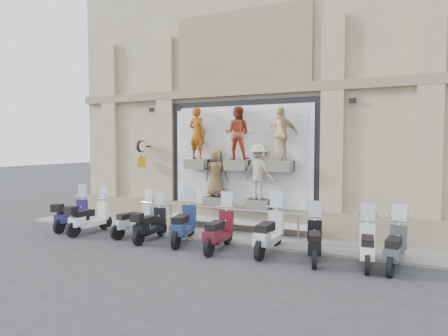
{
  "coord_description": "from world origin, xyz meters",
  "views": [
    {
      "loc": [
        5.45,
        -9.8,
        3.03
      ],
      "look_at": [
        -0.16,
        1.9,
        2.26
      ],
      "focal_mm": 32.0,
      "sensor_mm": 36.0,
      "label": 1
    }
  ],
  "objects": [
    {
      "name": "scooter_i",
      "position": [
        4.44,
        0.52,
        0.75
      ],
      "size": [
        0.73,
        1.89,
        1.49
      ],
      "primitive_type": null,
      "rotation": [
        0.0,
        0.0,
        0.11
      ],
      "color": "white",
      "rests_on": "ground"
    },
    {
      "name": "sidewalk",
      "position": [
        0.0,
        2.1,
        0.04
      ],
      "size": [
        16.0,
        2.2,
        0.08
      ],
      "primitive_type": "cube",
      "color": "gray",
      "rests_on": "ground"
    },
    {
      "name": "scooter_a",
      "position": [
        -5.5,
        0.54,
        0.77
      ],
      "size": [
        0.88,
        1.97,
        1.55
      ],
      "primitive_type": null,
      "rotation": [
        0.0,
        0.0,
        0.17
      ],
      "color": "navy",
      "rests_on": "ground"
    },
    {
      "name": "scooter_j",
      "position": [
        5.07,
        0.57,
        0.76
      ],
      "size": [
        0.72,
        1.92,
        1.52
      ],
      "primitive_type": null,
      "rotation": [
        0.0,
        0.0,
        -0.1
      ],
      "color": "#343A40",
      "rests_on": "ground"
    },
    {
      "name": "scooter_c",
      "position": [
        -2.83,
        0.64,
        0.75
      ],
      "size": [
        0.95,
        1.91,
        1.49
      ],
      "primitive_type": null,
      "rotation": [
        0.0,
        0.0,
        -0.24
      ],
      "color": "#9FA4AC",
      "rests_on": "ground"
    },
    {
      "name": "guard_rail",
      "position": [
        0.0,
        2.0,
        0.47
      ],
      "size": [
        5.06,
        0.1,
        0.93
      ],
      "primitive_type": null,
      "color": "#9EA0A5",
      "rests_on": "ground"
    },
    {
      "name": "building",
      "position": [
        0.0,
        7.0,
        6.0
      ],
      "size": [
        14.0,
        8.6,
        12.0
      ],
      "primitive_type": null,
      "color": "#C0B38C",
      "rests_on": "ground"
    },
    {
      "name": "scooter_e",
      "position": [
        -0.9,
        0.57,
        0.84
      ],
      "size": [
        1.1,
        2.16,
        1.69
      ],
      "primitive_type": null,
      "rotation": [
        0.0,
        0.0,
        0.25
      ],
      "color": "navy",
      "rests_on": "ground"
    },
    {
      "name": "shop_vitrine",
      "position": [
        0.09,
        2.73,
        2.45
      ],
      "size": [
        5.6,
        0.9,
        4.3
      ],
      "color": "black",
      "rests_on": "ground"
    },
    {
      "name": "ground",
      "position": [
        0.0,
        0.0,
        0.0
      ],
      "size": [
        90.0,
        90.0,
        0.0
      ],
      "primitive_type": "plane",
      "color": "#303033",
      "rests_on": "ground"
    },
    {
      "name": "scooter_f",
      "position": [
        0.45,
        0.3,
        0.81
      ],
      "size": [
        0.74,
        2.03,
        1.62
      ],
      "primitive_type": null,
      "rotation": [
        0.0,
        0.0,
        0.08
      ],
      "color": "#520E1B",
      "rests_on": "ground"
    },
    {
      "name": "scooter_d",
      "position": [
        -1.99,
        0.39,
        0.74
      ],
      "size": [
        0.66,
        1.86,
        1.49
      ],
      "primitive_type": null,
      "rotation": [
        0.0,
        0.0,
        0.07
      ],
      "color": "black",
      "rests_on": "ground"
    },
    {
      "name": "scooter_h",
      "position": [
        3.16,
        0.4,
        0.75
      ],
      "size": [
        0.93,
        1.91,
        1.49
      ],
      "primitive_type": null,
      "rotation": [
        0.0,
        0.0,
        0.23
      ],
      "color": "black",
      "rests_on": "ground"
    },
    {
      "name": "clock_sign_bracket",
      "position": [
        -3.9,
        2.47,
        2.8
      ],
      "size": [
        0.1,
        0.8,
        1.02
      ],
      "color": "black",
      "rests_on": "ground"
    },
    {
      "name": "scooter_g",
      "position": [
        1.85,
        0.59,
        0.84
      ],
      "size": [
        0.64,
        2.08,
        1.68
      ],
      "primitive_type": null,
      "rotation": [
        0.0,
        0.0,
        0.02
      ],
      "color": "#B8BCC0",
      "rests_on": "ground"
    },
    {
      "name": "scooter_b",
      "position": [
        -4.45,
        0.32,
        0.78
      ],
      "size": [
        0.67,
        1.95,
        1.56
      ],
      "primitive_type": null,
      "rotation": [
        0.0,
        0.0,
        -0.06
      ],
      "color": "white",
      "rests_on": "ground"
    }
  ]
}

